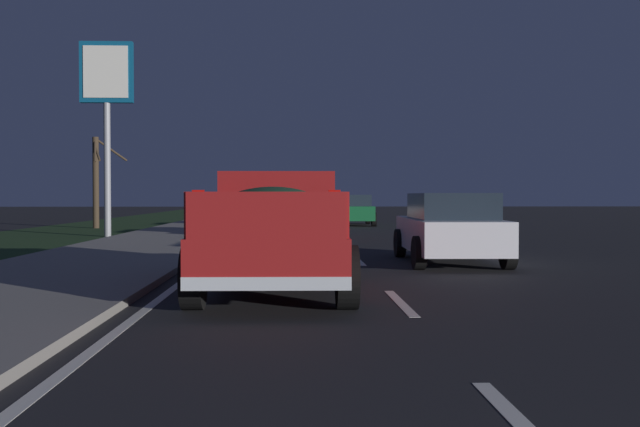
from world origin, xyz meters
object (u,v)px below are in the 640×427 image
pickup_truck (276,228)px  sedan_white (450,227)px  gas_price_sign (107,90)px  bare_tree_far (97,179)px  sedan_red (291,216)px  sedan_green (353,210)px  sedan_silver (289,211)px

pickup_truck → sedan_white: (4.43, -3.71, -0.20)m
gas_price_sign → bare_tree_far: (6.83, 2.27, -3.04)m
sedan_white → sedan_red: bearing=20.7°
pickup_truck → sedan_white: size_ratio=1.23×
sedan_white → gas_price_sign: (10.47, 10.20, 4.52)m
pickup_truck → gas_price_sign: (14.90, 6.49, 4.33)m
sedan_red → gas_price_sign: gas_price_sign is taller
pickup_truck → bare_tree_far: 23.46m
sedan_red → sedan_white: bearing=-159.3°
pickup_truck → sedan_red: pickup_truck is taller
sedan_green → bare_tree_far: 12.49m
sedan_green → gas_price_sign: bearing=135.1°
sedan_green → sedan_red: same height
sedan_green → sedan_red: 11.39m
pickup_truck → gas_price_sign: size_ratio=0.77×
sedan_white → sedan_silver: bearing=11.8°
sedan_white → sedan_green: (20.26, 0.43, 0.00)m
sedan_red → bare_tree_far: 12.10m
sedan_silver → bare_tree_far: bearing=91.1°
sedan_white → bare_tree_far: 21.38m
bare_tree_far → sedan_green: bearing=-76.2°
sedan_white → sedan_red: same height
pickup_truck → sedan_green: size_ratio=1.24×
sedan_silver → gas_price_sign: size_ratio=0.63×
sedan_white → bare_tree_far: bearing=35.8°
sedan_silver → sedan_green: (2.80, -3.21, 0.00)m
pickup_truck → sedan_green: 24.91m
bare_tree_far → sedan_red: bearing=-131.8°
bare_tree_far → pickup_truck: bearing=-158.0°
sedan_green → gas_price_sign: gas_price_sign is taller
sedan_silver → sedan_red: same height
sedan_silver → gas_price_sign: (-7.00, 6.56, 4.52)m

